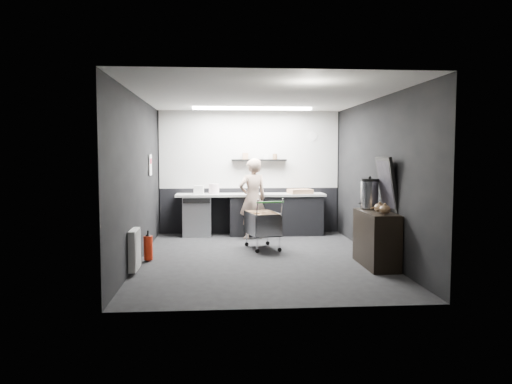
{
  "coord_description": "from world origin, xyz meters",
  "views": [
    {
      "loc": [
        -0.71,
        -8.28,
        1.77
      ],
      "look_at": [
        -0.04,
        0.4,
        1.09
      ],
      "focal_mm": 35.0,
      "sensor_mm": 36.0,
      "label": 1
    }
  ],
  "objects": [
    {
      "name": "wall_left",
      "position": [
        -2.0,
        0.0,
        1.35
      ],
      "size": [
        0.0,
        5.5,
        5.5
      ],
      "primitive_type": "plane",
      "rotation": [
        1.57,
        0.0,
        1.57
      ],
      "color": "black",
      "rests_on": "floor"
    },
    {
      "name": "ceiling",
      "position": [
        0.0,
        0.0,
        2.7
      ],
      "size": [
        5.5,
        5.5,
        0.0
      ],
      "primitive_type": "plane",
      "rotation": [
        3.14,
        0.0,
        0.0
      ],
      "color": "silver",
      "rests_on": "wall_back"
    },
    {
      "name": "poster",
      "position": [
        -1.98,
        1.3,
        1.55
      ],
      "size": [
        0.02,
        0.3,
        0.4
      ],
      "primitive_type": "cube",
      "color": "white",
      "rests_on": "wall_left"
    },
    {
      "name": "prep_counter",
      "position": [
        0.14,
        2.42,
        0.46
      ],
      "size": [
        3.2,
        0.61,
        0.9
      ],
      "color": "black",
      "rests_on": "floor"
    },
    {
      "name": "wall_right",
      "position": [
        2.0,
        0.0,
        1.35
      ],
      "size": [
        0.0,
        5.5,
        5.5
      ],
      "primitive_type": "plane",
      "rotation": [
        1.57,
        0.0,
        -1.57
      ],
      "color": "black",
      "rests_on": "floor"
    },
    {
      "name": "floating_shelf",
      "position": [
        0.2,
        2.62,
        1.62
      ],
      "size": [
        1.2,
        0.22,
        0.04
      ],
      "primitive_type": "cube",
      "color": "black",
      "rests_on": "wall_back"
    },
    {
      "name": "cardboard_box",
      "position": [
        1.07,
        2.37,
        0.95
      ],
      "size": [
        0.55,
        0.46,
        0.1
      ],
      "primitive_type": "cube",
      "rotation": [
        0.0,
        0.0,
        0.23
      ],
      "color": "#A77B59",
      "rests_on": "prep_counter"
    },
    {
      "name": "floor",
      "position": [
        0.0,
        0.0,
        0.0
      ],
      "size": [
        5.5,
        5.5,
        0.0
      ],
      "primitive_type": "plane",
      "color": "black",
      "rests_on": "ground"
    },
    {
      "name": "poster_red_band",
      "position": [
        -1.98,
        1.3,
        1.62
      ],
      "size": [
        0.02,
        0.22,
        0.1
      ],
      "primitive_type": "cube",
      "color": "red",
      "rests_on": "poster"
    },
    {
      "name": "wall_back",
      "position": [
        0.0,
        2.75,
        1.35
      ],
      "size": [
        5.5,
        0.0,
        5.5
      ],
      "primitive_type": "plane",
      "rotation": [
        1.57,
        0.0,
        0.0
      ],
      "color": "black",
      "rests_on": "floor"
    },
    {
      "name": "shopping_cart",
      "position": [
        0.11,
        0.82,
        0.44
      ],
      "size": [
        0.67,
        0.95,
        0.93
      ],
      "color": "silver",
      "rests_on": "floor"
    },
    {
      "name": "wall_clock",
      "position": [
        1.4,
        2.72,
        2.15
      ],
      "size": [
        0.2,
        0.03,
        0.2
      ],
      "primitive_type": "cylinder",
      "rotation": [
        1.57,
        0.0,
        0.0
      ],
      "color": "silver",
      "rests_on": "wall_back"
    },
    {
      "name": "pink_tub",
      "position": [
        -0.79,
        2.42,
        1.01
      ],
      "size": [
        0.22,
        0.22,
        0.22
      ],
      "primitive_type": "cylinder",
      "color": "silver",
      "rests_on": "prep_counter"
    },
    {
      "name": "person",
      "position": [
        0.01,
        1.97,
        0.83
      ],
      "size": [
        0.71,
        0.58,
        1.67
      ],
      "primitive_type": "imported",
      "rotation": [
        0.0,
        0.0,
        3.49
      ],
      "color": "beige",
      "rests_on": "floor"
    },
    {
      "name": "radiator",
      "position": [
        -1.94,
        -0.9,
        0.35
      ],
      "size": [
        0.1,
        0.5,
        0.6
      ],
      "primitive_type": "cube",
      "color": "silver",
      "rests_on": "wall_left"
    },
    {
      "name": "dado_panel",
      "position": [
        0.0,
        2.73,
        0.5
      ],
      "size": [
        3.95,
        0.02,
        1.0
      ],
      "primitive_type": "cube",
      "color": "black",
      "rests_on": "wall_back"
    },
    {
      "name": "ceiling_strip",
      "position": [
        0.0,
        1.85,
        2.67
      ],
      "size": [
        2.4,
        0.2,
        0.04
      ],
      "primitive_type": "cube",
      "color": "white",
      "rests_on": "ceiling"
    },
    {
      "name": "sideboard",
      "position": [
        1.78,
        -0.69,
        0.55
      ],
      "size": [
        0.49,
        1.14,
        1.71
      ],
      "color": "black",
      "rests_on": "floor"
    },
    {
      "name": "fire_extinguisher",
      "position": [
        -1.85,
        -0.1,
        0.24
      ],
      "size": [
        0.15,
        0.15,
        0.48
      ],
      "color": "#B4210C",
      "rests_on": "floor"
    },
    {
      "name": "white_container",
      "position": [
        -1.11,
        2.37,
        0.99
      ],
      "size": [
        0.22,
        0.18,
        0.18
      ],
      "primitive_type": "cube",
      "rotation": [
        0.0,
        0.0,
        -0.09
      ],
      "color": "silver",
      "rests_on": "prep_counter"
    },
    {
      "name": "kitchen_wall_panel",
      "position": [
        0.0,
        2.73,
        1.85
      ],
      "size": [
        3.95,
        0.02,
        1.7
      ],
      "primitive_type": "cube",
      "color": "#B9B8B4",
      "rests_on": "wall_back"
    },
    {
      "name": "wall_front",
      "position": [
        0.0,
        -2.75,
        1.35
      ],
      "size": [
        5.5,
        0.0,
        5.5
      ],
      "primitive_type": "plane",
      "rotation": [
        -1.57,
        0.0,
        0.0
      ],
      "color": "black",
      "rests_on": "floor"
    }
  ]
}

